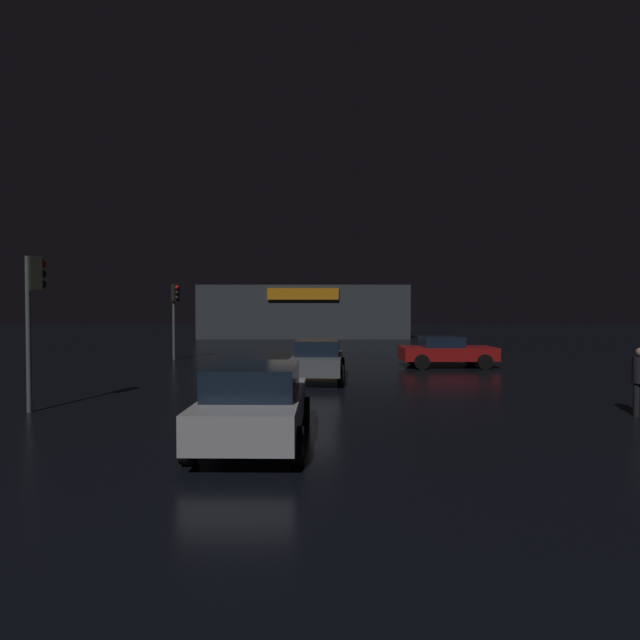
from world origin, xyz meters
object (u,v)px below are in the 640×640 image
Objects in this scene: car_far at (445,351)px; traffic_signal_opposite at (32,296)px; car_crossing at (253,403)px; traffic_signal_main at (173,305)px; car_near at (317,359)px; store_building at (303,312)px; pedestrian at (638,376)px.

traffic_signal_opposite is at bearing -144.44° from car_far.
car_crossing is (5.86, -2.77, -2.12)m from traffic_signal_opposite.
traffic_signal_main is 13.39m from car_far.
traffic_signal_main is 0.99× the size of traffic_signal_opposite.
car_near is at bearing -145.63° from car_far.
store_building is 4.77× the size of traffic_signal_main.
traffic_signal_opposite reaches higher than car_far.
store_building is 4.54× the size of car_near.
pedestrian is (8.87, 2.24, 0.18)m from car_crossing.
pedestrian reaches higher than car_far.
car_far is 13.65m from car_crossing.
car_far is (6.99, -22.65, -1.62)m from store_building.
car_far is 1.03× the size of car_crossing.
car_near is 6.83m from car_far.
pedestrian is at bearing -36.64° from car_near.
traffic_signal_opposite is at bearing 177.95° from pedestrian.
car_near is (7.24, -6.87, -2.02)m from traffic_signal_main.
store_building is 32.22m from traffic_signal_opposite.
traffic_signal_main is 16.15m from car_crossing.
traffic_signal_opposite is (-5.68, -31.71, 0.57)m from store_building.
traffic_signal_opposite reaches higher than traffic_signal_main.
pedestrian reaches higher than car_near.
store_building is 4.57× the size of car_crossing.
pedestrian is at bearing -74.30° from store_building.
car_crossing is (-6.81, -11.83, 0.07)m from car_far.
store_building reaches higher than car_far.
car_far is at bearing 35.56° from traffic_signal_opposite.
store_building reaches higher than traffic_signal_opposite.
traffic_signal_opposite is 0.96× the size of car_near.
car_crossing is at bearing -165.84° from pedestrian.
traffic_signal_main reaches higher than car_near.
car_near is at bearing 36.50° from traffic_signal_opposite.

